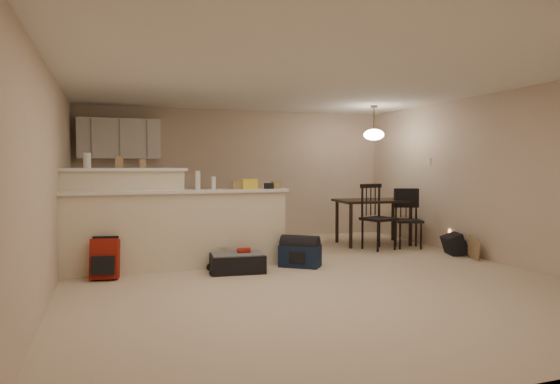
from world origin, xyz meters
name	(u,v)px	position (x,y,z in m)	size (l,w,h in m)	color
room	(305,179)	(0.00, 0.00, 1.25)	(7.00, 7.02, 2.50)	beige
breakfast_bar	(159,225)	(-1.76, 0.98, 0.61)	(3.08, 0.58, 1.39)	beige
upper_cabinets	(119,139)	(-2.20, 3.32, 1.90)	(1.40, 0.34, 0.70)	white
kitchen_counter	(133,221)	(-2.00, 3.19, 0.45)	(1.80, 0.60, 0.90)	white
thermostat	(429,161)	(2.98, 1.55, 1.50)	(0.02, 0.12, 0.12)	beige
jar	(87,161)	(-2.66, 1.12, 1.49)	(0.10, 0.10, 0.20)	silver
cereal_box	(119,162)	(-2.25, 1.12, 1.47)	(0.10, 0.07, 0.16)	#95754D
small_box	(143,164)	(-1.94, 1.12, 1.45)	(0.08, 0.06, 0.12)	#95754D
bottle_a	(198,180)	(-1.23, 0.90, 1.22)	(0.07, 0.07, 0.26)	silver
bottle_b	(214,183)	(-1.01, 0.90, 1.18)	(0.06, 0.06, 0.18)	silver
bag_lump	(249,184)	(-0.50, 0.90, 1.16)	(0.22, 0.18, 0.14)	#95754D
pouch	(269,186)	(-0.20, 0.90, 1.13)	(0.12, 0.10, 0.08)	#95754D
extra_item_x	(276,185)	(-0.10, 0.90, 1.14)	(0.12, 0.10, 0.10)	#95754D
extra_item_y	(237,185)	(-0.67, 0.90, 1.15)	(0.14, 0.10, 0.12)	#95754D
dining_table	(373,205)	(2.13, 1.98, 0.71)	(1.38, 0.99, 0.81)	black
pendant_lamp	(374,134)	(2.13, 1.98, 1.99)	(0.36, 0.36, 0.62)	brown
dining_chair_near	(379,217)	(1.92, 1.43, 0.56)	(0.49, 0.46, 1.11)	black
dining_chair_far	(408,219)	(2.50, 1.42, 0.50)	(0.44, 0.42, 1.00)	black
suitcase	(237,263)	(-0.79, 0.46, 0.12)	(0.71, 0.46, 0.24)	black
red_backpack	(105,259)	(-2.45, 0.61, 0.25)	(0.34, 0.21, 0.50)	maroon
navy_duffel	(300,256)	(0.14, 0.53, 0.15)	(0.56, 0.30, 0.30)	#111E37
black_daypack	(454,245)	(2.81, 0.61, 0.16)	(0.36, 0.26, 0.32)	black
cardboard_sheet	(474,249)	(2.85, 0.19, 0.16)	(0.42, 0.02, 0.32)	#95754D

